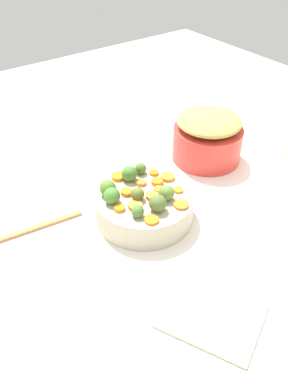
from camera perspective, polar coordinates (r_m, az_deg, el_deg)
tabletop at (r=1.04m, az=-1.02°, el=-5.24°), size 2.40×2.40×0.02m
serving_bowl_carrots at (r=1.04m, az=-0.00°, el=-1.99°), size 0.25×0.25×0.07m
metal_pot at (r=1.27m, az=8.72°, el=6.67°), size 0.21×0.21×0.10m
stuffing_mound at (r=1.24m, az=9.04°, el=9.64°), size 0.19×0.19×0.04m
carrot_slice_0 at (r=1.07m, az=-3.62°, el=2.16°), size 0.04×0.04×0.01m
carrot_slice_1 at (r=1.03m, az=4.77°, el=0.29°), size 0.03×0.03×0.01m
carrot_slice_2 at (r=1.05m, az=-0.39°, el=1.34°), size 0.03×0.03×0.01m
carrot_slice_3 at (r=1.09m, az=1.40°, el=2.68°), size 0.03×0.03×0.01m
carrot_slice_4 at (r=0.99m, az=5.15°, el=-1.76°), size 0.05×0.05×0.01m
carrot_slice_5 at (r=1.05m, az=1.84°, el=1.42°), size 0.03×0.03×0.01m
carrot_slice_6 at (r=1.02m, az=-2.44°, el=-0.02°), size 0.04×0.04×0.01m
carrot_slice_7 at (r=0.98m, az=-1.23°, el=-1.91°), size 0.05×0.05×0.01m
carrot_slice_8 at (r=1.07m, az=3.30°, el=2.10°), size 0.04×0.04×0.01m
carrot_slice_9 at (r=1.03m, az=2.08°, el=0.35°), size 0.03×0.03×0.01m
carrot_slice_10 at (r=0.94m, az=1.06°, el=-3.88°), size 0.05×0.05×0.01m
carrot_slice_11 at (r=0.97m, az=-3.40°, el=-2.25°), size 0.04×0.04×0.01m
carrot_slice_12 at (r=1.01m, az=1.17°, el=-0.56°), size 0.04×0.04×0.01m
brussels_sprout_0 at (r=0.99m, az=3.12°, el=-0.11°), size 0.04×0.04×0.04m
brussels_sprout_1 at (r=1.01m, az=-5.04°, el=0.54°), size 0.04×0.04×0.04m
brussels_sprout_2 at (r=0.96m, az=1.91°, el=-1.56°), size 0.04×0.04×0.04m
brussels_sprout_3 at (r=1.06m, az=-2.04°, el=2.58°), size 0.04×0.04×0.04m
brussels_sprout_4 at (r=1.08m, az=-0.47°, el=3.29°), size 0.03×0.03×0.03m
brussels_sprout_5 at (r=0.99m, az=-0.91°, el=-0.27°), size 0.03×0.03×0.03m
brussels_sprout_6 at (r=0.94m, az=-0.88°, el=-2.69°), size 0.03×0.03×0.03m
brussels_sprout_7 at (r=0.98m, az=-4.47°, el=-0.52°), size 0.04×0.04×0.04m
dish_towel at (r=0.87m, az=9.50°, el=-16.48°), size 0.24×0.23×0.01m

